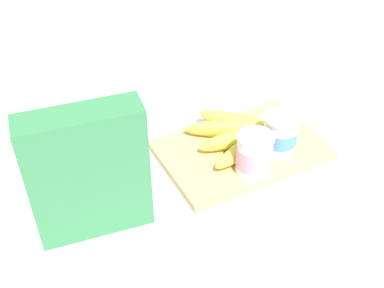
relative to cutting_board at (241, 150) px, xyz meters
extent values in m
plane|color=white|center=(0.00, 0.00, -0.01)|extent=(2.40, 2.40, 0.00)
cube|color=tan|center=(0.00, 0.00, 0.00)|extent=(0.34, 0.22, 0.02)
cube|color=#38844C|center=(0.33, 0.05, 0.11)|extent=(0.20, 0.09, 0.24)
cylinder|color=white|center=(-0.06, 0.05, 0.05)|extent=(0.07, 0.07, 0.08)
cylinder|color=#5193D1|center=(-0.06, 0.05, 0.05)|extent=(0.07, 0.07, 0.03)
cylinder|color=silver|center=(-0.06, 0.05, 0.09)|extent=(0.07, 0.07, 0.00)
cylinder|color=white|center=(0.02, 0.08, 0.05)|extent=(0.07, 0.07, 0.08)
cylinder|color=pink|center=(0.02, 0.08, 0.05)|extent=(0.07, 0.07, 0.04)
cylinder|color=silver|center=(0.02, 0.08, 0.09)|extent=(0.07, 0.07, 0.00)
ellipsoid|color=yellow|center=(-0.02, -0.06, 0.03)|extent=(0.14, 0.15, 0.03)
ellipsoid|color=yellow|center=(0.01, -0.04, 0.03)|extent=(0.18, 0.11, 0.04)
ellipsoid|color=yellow|center=(0.01, -0.01, 0.03)|extent=(0.17, 0.05, 0.04)
ellipsoid|color=yellow|center=(0.01, 0.03, 0.03)|extent=(0.18, 0.08, 0.04)
cylinder|color=brown|center=(-0.08, 0.00, 0.02)|extent=(0.01, 0.01, 0.02)
cylinder|color=silver|center=(-0.24, -0.06, -0.01)|extent=(0.11, 0.01, 0.01)
ellipsoid|color=silver|center=(-0.18, -0.05, 0.00)|extent=(0.04, 0.02, 0.01)
camera|label=1|loc=(0.45, 0.64, 0.64)|focal=44.86mm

